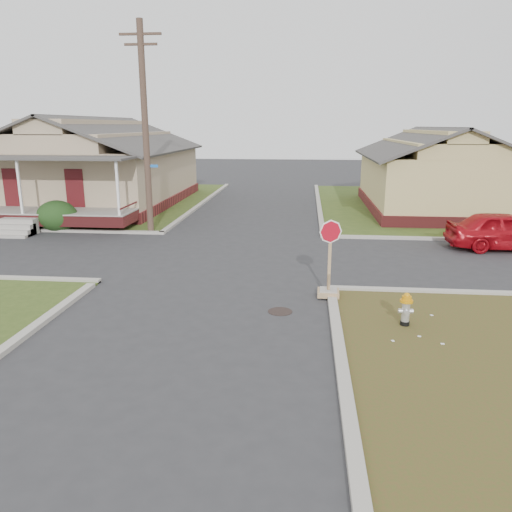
# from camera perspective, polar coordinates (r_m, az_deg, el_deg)

# --- Properties ---
(ground) EXTENTS (120.00, 120.00, 0.00)m
(ground) POSITION_cam_1_polar(r_m,az_deg,el_deg) (13.92, -6.23, -5.28)
(ground) COLOR #2D2D30
(ground) RESTS_ON ground
(verge_far_left) EXTENTS (19.00, 19.00, 0.05)m
(verge_far_left) POSITION_cam_1_polar(r_m,az_deg,el_deg) (34.92, -21.36, 5.96)
(verge_far_left) COLOR #34491A
(verge_far_left) RESTS_ON ground
(curbs) EXTENTS (80.00, 40.00, 0.12)m
(curbs) POSITION_cam_1_polar(r_m,az_deg,el_deg) (18.62, -3.10, -0.05)
(curbs) COLOR #A8A297
(curbs) RESTS_ON ground
(manhole) EXTENTS (0.64, 0.64, 0.01)m
(manhole) POSITION_cam_1_polar(r_m,az_deg,el_deg) (13.18, 2.78, -6.35)
(manhole) COLOR black
(manhole) RESTS_ON ground
(corner_house) EXTENTS (10.10, 15.50, 5.30)m
(corner_house) POSITION_cam_1_polar(r_m,az_deg,el_deg) (32.22, -17.96, 9.64)
(corner_house) COLOR maroon
(corner_house) RESTS_ON ground
(side_house_yellow) EXTENTS (7.60, 11.60, 4.70)m
(side_house_yellow) POSITION_cam_1_polar(r_m,az_deg,el_deg) (30.27, 19.72, 9.04)
(side_house_yellow) COLOR maroon
(side_house_yellow) RESTS_ON ground
(utility_pole) EXTENTS (1.80, 0.28, 9.00)m
(utility_pole) POSITION_cam_1_polar(r_m,az_deg,el_deg) (22.79, -12.54, 14.19)
(utility_pole) COLOR #473229
(utility_pole) RESTS_ON ground
(fire_hydrant) EXTENTS (0.31, 0.31, 0.82)m
(fire_hydrant) POSITION_cam_1_polar(r_m,az_deg,el_deg) (12.57, 16.77, -5.64)
(fire_hydrant) COLOR black
(fire_hydrant) RESTS_ON ground
(stop_sign) EXTENTS (0.62, 0.61, 2.20)m
(stop_sign) POSITION_cam_1_polar(r_m,az_deg,el_deg) (14.23, 8.32, -2.68)
(stop_sign) COLOR tan
(stop_sign) RESTS_ON ground
(red_sedan) EXTENTS (4.45, 1.91, 1.50)m
(red_sedan) POSITION_cam_1_polar(r_m,az_deg,el_deg) (21.80, 26.62, 2.60)
(red_sedan) COLOR #B00C16
(red_sedan) RESTS_ON ground
(hedge_right) EXTENTS (1.65, 1.35, 1.26)m
(hedge_right) POSITION_cam_1_polar(r_m,az_deg,el_deg) (24.82, -21.78, 4.26)
(hedge_right) COLOR #183714
(hedge_right) RESTS_ON verge_far_left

